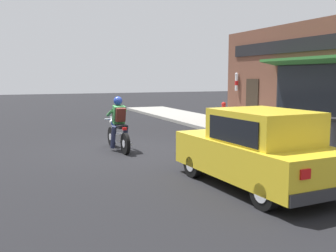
# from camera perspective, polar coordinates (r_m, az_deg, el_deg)

# --- Properties ---
(ground_plane) EXTENTS (80.00, 80.00, 0.00)m
(ground_plane) POSITION_cam_1_polar(r_m,az_deg,el_deg) (11.93, -5.72, -3.50)
(ground_plane) COLOR black
(sidewalk_curb) EXTENTS (2.60, 22.00, 0.14)m
(sidewalk_curb) POSITION_cam_1_polar(r_m,az_deg,el_deg) (16.83, 9.01, -0.17)
(sidewalk_curb) COLOR gray
(sidewalk_curb) RESTS_ON ground
(storefront_building) EXTENTS (1.25, 9.31, 4.20)m
(storefront_building) POSITION_cam_1_polar(r_m,az_deg,el_deg) (15.75, 18.33, 6.48)
(storefront_building) COLOR brown
(storefront_building) RESTS_ON ground
(motorcycle_with_rider) EXTENTS (0.56, 2.02, 1.62)m
(motorcycle_with_rider) POSITION_cam_1_polar(r_m,az_deg,el_deg) (11.83, -7.23, -0.29)
(motorcycle_with_rider) COLOR black
(motorcycle_with_rider) RESTS_ON ground
(car_hatchback) EXTENTS (1.85, 3.87, 1.57)m
(car_hatchback) POSITION_cam_1_polar(r_m,az_deg,el_deg) (7.98, 12.75, -3.41)
(car_hatchback) COLOR black
(car_hatchback) RESTS_ON ground
(trash_bin) EXTENTS (0.56, 0.56, 0.98)m
(trash_bin) POSITION_cam_1_polar(r_m,az_deg,el_deg) (11.31, 23.22, -1.38)
(trash_bin) COLOR #2D2D33
(trash_bin) RESTS_ON sidewalk_curb
(fire_hydrant) EXTENTS (0.36, 0.24, 0.88)m
(fire_hydrant) POSITION_cam_1_polar(r_m,az_deg,el_deg) (18.58, 8.07, 2.09)
(fire_hydrant) COLOR red
(fire_hydrant) RESTS_ON sidewalk_curb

